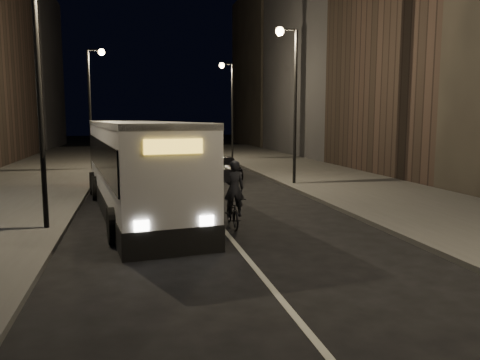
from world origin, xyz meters
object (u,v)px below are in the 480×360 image
streetlight_left_far (93,92)px  car_far (194,150)px  streetlight_right_mid (291,85)px  cyclist_on_bicycle (233,205)px  streetlight_right_far (229,98)px  city_bus (137,163)px  car_mid (158,154)px  car_near (224,166)px  streetlight_left_near (47,62)px

streetlight_left_far → car_far: (8.16, 10.24, -4.69)m
streetlight_right_mid → cyclist_on_bicycle: 10.91m
streetlight_left_far → streetlight_right_far: bearing=29.4°
city_bus → car_mid: (1.89, 20.71, -1.26)m
cyclist_on_bicycle → car_near: size_ratio=0.55×
streetlight_right_mid → car_mid: bearing=111.6°
car_far → car_mid: bearing=-119.6°
city_bus → cyclist_on_bicycle: city_bus is taller
streetlight_right_mid → streetlight_left_far: bearing=136.8°
streetlight_left_far → car_near: (7.94, -5.73, -4.65)m
streetlight_right_mid → streetlight_right_far: 16.00m
streetlight_left_far → city_bus: bearing=-80.1°
streetlight_left_near → streetlight_right_far: bearing=66.0°
streetlight_right_mid → cyclist_on_bicycle: size_ratio=3.59×
streetlight_right_mid → cyclist_on_bicycle: streetlight_right_mid is taller
car_near → city_bus: bearing=-118.9°
streetlight_right_far → city_bus: streetlight_right_far is taller
streetlight_left_far → cyclist_on_bicycle: (5.73, -18.58, -4.61)m
streetlight_left_near → car_far: size_ratio=1.75×
city_bus → car_near: 10.95m
streetlight_left_near → cyclist_on_bicycle: bearing=-5.8°
streetlight_left_far → cyclist_on_bicycle: streetlight_left_far is taller
streetlight_left_far → car_far: 13.91m
car_near → streetlight_right_mid: bearing=-57.2°
streetlight_left_near → streetlight_left_far: bearing=90.0°
streetlight_left_far → car_far: size_ratio=1.75×
streetlight_right_far → streetlight_right_mid: bearing=-90.0°
city_bus → car_mid: 20.83m
streetlight_right_far → car_near: (-2.73, -11.73, -4.65)m
cyclist_on_bicycle → car_mid: bearing=94.5°
streetlight_left_far → car_far: streetlight_left_far is taller
car_near → car_far: bearing=89.4°
cyclist_on_bicycle → car_mid: (-1.20, 24.05, -0.11)m
city_bus → car_far: bearing=70.1°
streetlight_left_near → cyclist_on_bicycle: size_ratio=3.59×
streetlight_right_far → car_far: 6.79m
streetlight_left_far → streetlight_right_mid: bearing=-43.2°
car_far → streetlight_right_far: bearing=-51.7°
streetlight_right_mid → car_far: streetlight_right_mid is taller
streetlight_left_far → car_near: size_ratio=1.96×
streetlight_right_far → cyclist_on_bicycle: (-4.93, -24.58, -4.61)m
city_bus → car_mid: size_ratio=3.38×
car_near → streetlight_right_far: bearing=77.2°
streetlight_left_far → cyclist_on_bicycle: 19.98m
streetlight_right_far → cyclist_on_bicycle: 25.49m
streetlight_right_far → car_far: size_ratio=1.75×
car_near → car_mid: car_near is taller
streetlight_right_mid → streetlight_right_far: (0.00, 16.00, 0.00)m
streetlight_right_mid → car_mid: streetlight_right_mid is taller
city_bus → streetlight_right_mid: bearing=25.4°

